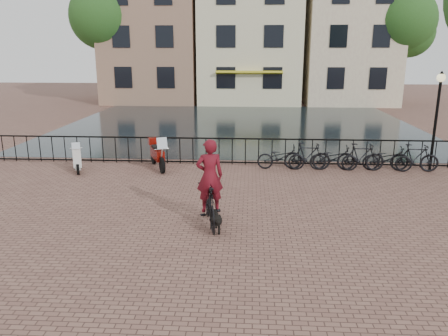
# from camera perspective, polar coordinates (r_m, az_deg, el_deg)

# --- Properties ---
(ground) EXTENTS (100.00, 100.00, 0.00)m
(ground) POSITION_cam_1_polar(r_m,az_deg,el_deg) (9.16, -1.19, -12.22)
(ground) COLOR brown
(ground) RESTS_ON ground
(canal_water) EXTENTS (20.00, 20.00, 0.00)m
(canal_water) POSITION_cam_1_polar(r_m,az_deg,el_deg) (25.77, 1.99, 5.71)
(canal_water) COLOR black
(canal_water) RESTS_ON ground
(railing) EXTENTS (20.00, 0.05, 1.02)m
(railing) POSITION_cam_1_polar(r_m,az_deg,el_deg) (16.55, 1.08, 2.18)
(railing) COLOR black
(railing) RESTS_ON ground
(canal_house_left) EXTENTS (7.50, 9.00, 12.80)m
(canal_house_left) POSITION_cam_1_polar(r_m,az_deg,el_deg) (39.04, -9.00, 18.16)
(canal_house_left) COLOR #916B54
(canal_house_left) RESTS_ON ground
(canal_house_mid) EXTENTS (8.00, 9.50, 11.80)m
(canal_house_mid) POSITION_cam_1_polar(r_m,az_deg,el_deg) (38.15, 3.44, 17.64)
(canal_house_mid) COLOR beige
(canal_house_mid) RESTS_ON ground
(canal_house_right) EXTENTS (7.00, 9.00, 13.30)m
(canal_house_right) POSITION_cam_1_polar(r_m,az_deg,el_deg) (38.98, 15.93, 18.17)
(canal_house_right) COLOR #C5AD93
(canal_house_right) RESTS_ON ground
(tree_far_left) EXTENTS (5.04, 5.04, 9.27)m
(tree_far_left) POSITION_cam_1_polar(r_m,az_deg,el_deg) (37.09, -15.64, 18.49)
(tree_far_left) COLOR black
(tree_far_left) RESTS_ON ground
(tree_far_right) EXTENTS (4.76, 4.76, 8.76)m
(tree_far_right) POSITION_cam_1_polar(r_m,az_deg,el_deg) (36.95, 22.46, 17.36)
(tree_far_right) COLOR black
(tree_far_right) RESTS_ON ground
(lamp_post) EXTENTS (0.30, 0.30, 3.45)m
(lamp_post) POSITION_cam_1_polar(r_m,az_deg,el_deg) (17.10, 26.14, 7.45)
(lamp_post) COLOR black
(lamp_post) RESTS_ON ground
(cyclist) EXTENTS (0.90, 1.92, 2.54)m
(cyclist) POSITION_cam_1_polar(r_m,az_deg,el_deg) (10.67, -1.88, -2.58)
(cyclist) COLOR black
(cyclist) RESTS_ON ground
(dog) EXTENTS (0.47, 0.87, 0.56)m
(dog) POSITION_cam_1_polar(r_m,az_deg,el_deg) (10.50, -1.17, -6.85)
(dog) COLOR black
(dog) RESTS_ON ground
(motorcycle) EXTENTS (1.18, 1.87, 1.33)m
(motorcycle) POSITION_cam_1_polar(r_m,az_deg,el_deg) (16.13, -8.71, 2.24)
(motorcycle) COLOR maroon
(motorcycle) RESTS_ON ground
(scooter) EXTENTS (0.82, 1.31, 1.18)m
(scooter) POSITION_cam_1_polar(r_m,az_deg,el_deg) (16.45, -18.67, 1.61)
(scooter) COLOR silver
(scooter) RESTS_ON ground
(parked_bike_0) EXTENTS (1.73, 0.65, 0.90)m
(parked_bike_0) POSITION_cam_1_polar(r_m,az_deg,el_deg) (16.00, 7.44, 1.41)
(parked_bike_0) COLOR black
(parked_bike_0) RESTS_ON ground
(parked_bike_1) EXTENTS (1.67, 0.50, 1.00)m
(parked_bike_1) POSITION_cam_1_polar(r_m,az_deg,el_deg) (16.08, 10.82, 1.52)
(parked_bike_1) COLOR black
(parked_bike_1) RESTS_ON ground
(parked_bike_2) EXTENTS (1.74, 0.68, 0.90)m
(parked_bike_2) POSITION_cam_1_polar(r_m,az_deg,el_deg) (16.24, 14.14, 1.28)
(parked_bike_2) COLOR black
(parked_bike_2) RESTS_ON ground
(parked_bike_3) EXTENTS (1.67, 0.49, 1.00)m
(parked_bike_3) POSITION_cam_1_polar(r_m,az_deg,el_deg) (16.43, 17.41, 1.38)
(parked_bike_3) COLOR black
(parked_bike_3) RESTS_ON ground
(parked_bike_4) EXTENTS (1.77, 0.79, 0.90)m
(parked_bike_4) POSITION_cam_1_polar(r_m,az_deg,el_deg) (16.70, 20.56, 1.14)
(parked_bike_4) COLOR black
(parked_bike_4) RESTS_ON ground
(parked_bike_5) EXTENTS (1.70, 0.62, 1.00)m
(parked_bike_5) POSITION_cam_1_polar(r_m,az_deg,el_deg) (16.99, 23.64, 1.23)
(parked_bike_5) COLOR black
(parked_bike_5) RESTS_ON ground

